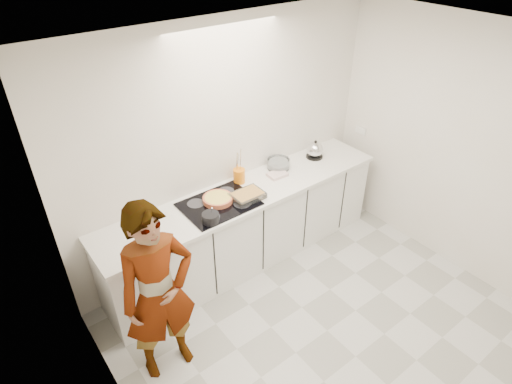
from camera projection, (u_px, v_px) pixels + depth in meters
floor at (327, 331)px, 4.06m from camera, size 3.60×3.20×0.00m
ceiling at (366, 54)px, 2.62m from camera, size 3.60×3.20×0.00m
wall_back at (227, 147)px, 4.40m from camera, size 3.60×0.00×2.60m
wall_left at (124, 340)px, 2.43m from camera, size 0.00×3.20×2.60m
wall_right at (465, 154)px, 4.27m from camera, size 0.02×3.20×2.60m
base_cabinets at (247, 228)px, 4.67m from camera, size 3.20×0.58×0.87m
countertop at (246, 193)px, 4.42m from camera, size 3.24×0.64×0.04m
hob at (219, 204)px, 4.21m from camera, size 0.72×0.54×0.01m
tart_dish at (218, 199)px, 4.23m from camera, size 0.30×0.30×0.05m
saucepan at (211, 218)px, 3.94m from camera, size 0.20×0.20×0.15m
baking_dish at (247, 195)px, 4.27m from camera, size 0.32×0.24×0.06m
mixing_bowl at (278, 164)px, 4.77m from camera, size 0.29×0.29×0.12m
tea_towel at (277, 175)px, 4.66m from camera, size 0.21×0.16×0.03m
kettle at (315, 150)px, 4.96m from camera, size 0.24×0.24×0.22m
utensil_crock at (239, 176)px, 4.52m from camera, size 0.15×0.15×0.16m
cook at (159, 294)px, 3.33m from camera, size 0.64×0.44×1.68m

